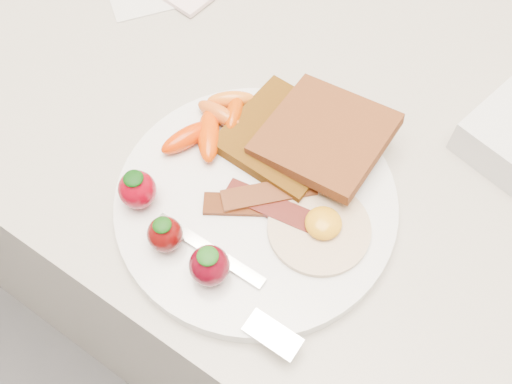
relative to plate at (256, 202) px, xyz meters
The scene contains 9 objects.
counter 0.48m from the plate, 96.13° to the left, with size 2.00×0.60×0.90m, color gray.
plate is the anchor object (origin of this frame).
toast_lower 0.07m from the plate, 99.88° to the left, with size 0.11×0.11×0.01m, color black.
toast_upper 0.09m from the plate, 74.65° to the left, with size 0.11×0.11×0.01m, color #491C0C.
fried_egg 0.07m from the plate, ahead, with size 0.12×0.12×0.02m.
bacon_strips 0.02m from the plate, 11.34° to the right, with size 0.11×0.09×0.01m.
baby_carrots 0.09m from the plate, 151.76° to the left, with size 0.06×0.12×0.02m.
strawberries 0.09m from the plate, 116.43° to the right, with size 0.13×0.06×0.04m.
fork 0.09m from the plate, 66.24° to the right, with size 0.17×0.05×0.00m.
Camera 1 is at (0.17, 1.33, 1.39)m, focal length 40.00 mm.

